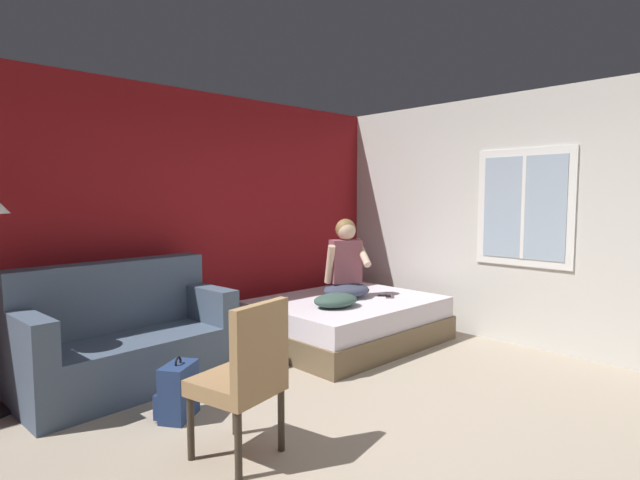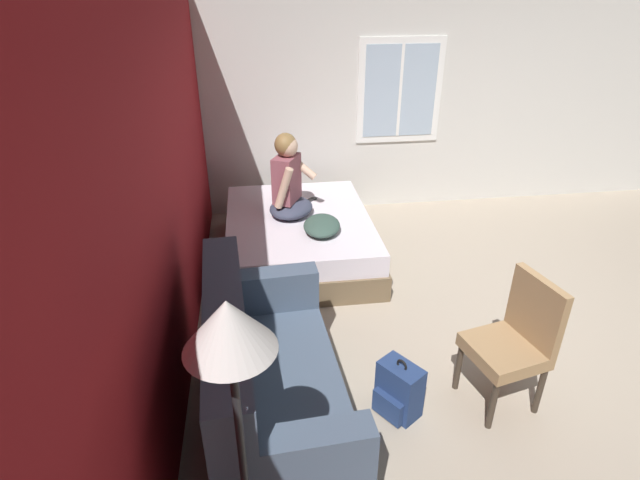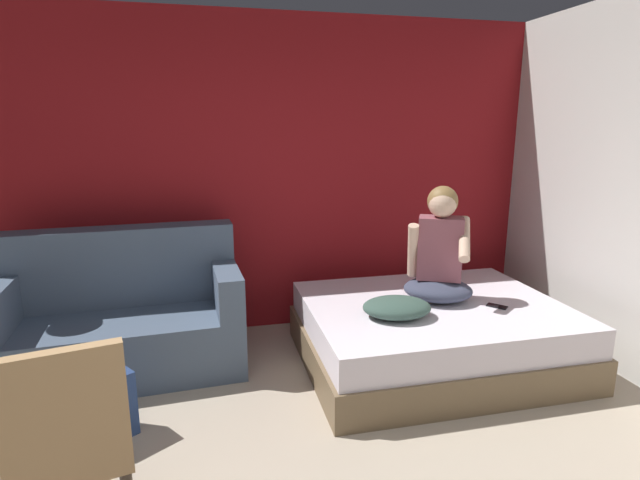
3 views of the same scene
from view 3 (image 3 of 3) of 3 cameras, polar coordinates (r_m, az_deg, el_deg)
The scene contains 8 objects.
wall_back_accent at distance 4.39m, azimuth -11.46°, elevation 6.94°, with size 10.56×0.16×2.70m, color maroon.
bed at distance 3.99m, azimuth 12.69°, elevation -10.31°, with size 1.95×1.54×0.48m.
couch at distance 4.02m, azimuth -21.62°, elevation -8.37°, with size 1.75×0.92×1.04m.
side_chair at distance 2.46m, azimuth -26.65°, elevation -19.56°, with size 0.55×0.55×0.98m.
person_seated at distance 3.90m, azimuth 13.50°, elevation -1.60°, with size 0.66×0.63×0.88m.
backpack at distance 3.30m, azimuth -23.33°, elevation -17.22°, with size 0.35×0.34×0.46m.
throw_pillow at distance 3.56m, azimuth 8.77°, elevation -7.62°, with size 0.48×0.36×0.14m, color #385147.
cell_phone at distance 3.95m, azimuth 19.56°, elevation -7.15°, with size 0.07×0.14×0.01m, color black.
Camera 3 is at (-0.13, -1.50, 1.80)m, focal length 28.00 mm.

